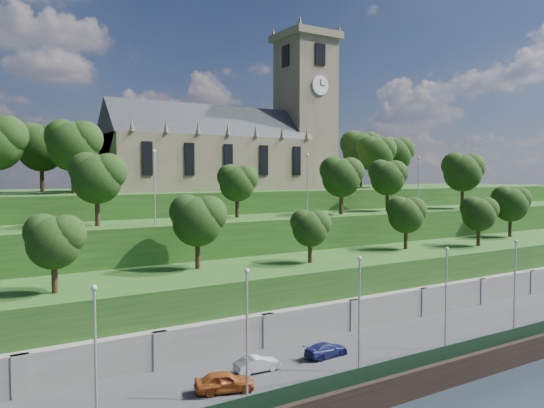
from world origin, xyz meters
TOP-DOWN VIEW (x-y plane):
  - ground at (0.00, 0.00)m, footprint 320.00×320.00m
  - promenade at (0.00, 6.00)m, footprint 160.00×12.00m
  - quay_wall at (0.00, -0.05)m, footprint 160.00×0.50m
  - fence at (0.00, 0.60)m, footprint 160.00×0.10m
  - retaining_wall at (0.00, 11.97)m, footprint 160.00×2.10m
  - embankment_lower at (0.00, 18.00)m, footprint 160.00×12.00m
  - embankment_upper at (0.00, 29.00)m, footprint 160.00×10.00m
  - hilltop at (0.00, 50.00)m, footprint 160.00×32.00m
  - church at (0.79, 45.98)m, footprint 38.60×12.35m
  - trees_lower at (4.08, 18.42)m, footprint 70.36×8.77m
  - trees_upper at (7.80, 27.94)m, footprint 62.75×8.22m
  - trees_hilltop at (3.63, 44.87)m, footprint 73.88×16.72m
  - lamp_posts_promenade at (-2.00, 2.50)m, footprint 60.36×0.36m
  - lamp_posts_upper at (-0.00, 26.00)m, footprint 40.36×0.36m
  - car_left at (-22.65, 4.60)m, footprint 4.56×2.89m
  - car_middle at (-18.74, 6.69)m, footprint 3.72×1.46m
  - car_right at (-12.05, 6.55)m, footprint 4.14×1.86m

SIDE VIEW (x-z plane):
  - ground at x=0.00m, z-range 0.00..0.00m
  - promenade at x=0.00m, z-range 0.00..2.00m
  - quay_wall at x=0.00m, z-range 0.00..2.20m
  - retaining_wall at x=0.00m, z-range 0.00..5.00m
  - car_right at x=-12.05m, z-range 2.00..3.18m
  - fence at x=0.00m, z-range 2.00..3.20m
  - car_middle at x=-18.74m, z-range 2.00..3.21m
  - car_left at x=-22.65m, z-range 2.00..3.45m
  - embankment_lower at x=0.00m, z-range 0.00..8.00m
  - embankment_upper at x=0.00m, z-range 0.00..12.00m
  - lamp_posts_promenade at x=-2.00m, z-range 2.63..11.69m
  - hilltop at x=0.00m, z-range 0.00..15.00m
  - trees_lower at x=4.08m, z-range 8.85..16.55m
  - lamp_posts_upper at x=0.00m, z-range 12.61..20.62m
  - trees_upper at x=7.80m, z-range 12.94..21.86m
  - trees_hilltop at x=3.63m, z-range 16.16..27.09m
  - church at x=0.79m, z-range 8.72..36.32m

